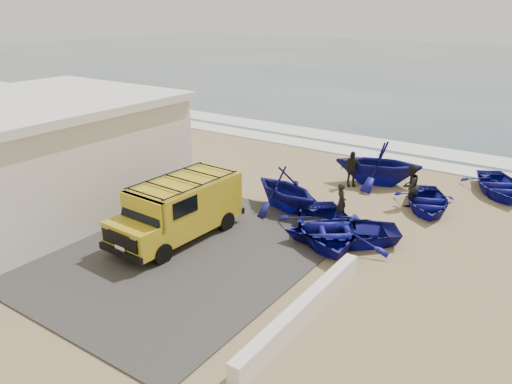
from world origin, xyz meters
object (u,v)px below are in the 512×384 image
Objects in this scene: fisherman_front at (341,202)px; fisherman_back at (351,169)px; boat_mid_left at (285,189)px; boat_far_left at (379,163)px; boat_mid_right at (427,201)px; boat_near_left at (326,227)px; boat_far_right at (500,186)px; fisherman_middle at (410,185)px; boat_near_right at (341,231)px; building at (38,153)px; parapet at (303,310)px; van at (180,207)px.

fisherman_front is 0.94× the size of fisherman_back.
boat_mid_left is 0.87× the size of boat_far_left.
fisherman_front is at bearing -149.71° from boat_mid_right.
boat_far_right is at bearing 26.26° from boat_near_left.
boat_far_right is at bearing 92.04° from boat_far_left.
boat_near_left is 2.47× the size of fisherman_middle.
fisherman_front is (0.44, -4.74, -0.23)m from boat_far_left.
fisherman_middle reaches higher than boat_mid_right.
boat_near_right is 2.40× the size of fisherman_back.
fisherman_back is at bearing 43.88° from building.
building is 11.53m from boat_near_left.
parapet is at bearing -4.58° from building.
boat_far_left reaches higher than parapet.
building is 13.00m from fisherman_back.
boat_far_left reaches higher than boat_mid_left.
boat_mid_right is 2.08× the size of fisherman_back.
boat_far_left is (-1.20, 6.30, 0.59)m from boat_near_right.
building is 11.90m from fisherman_front.
boat_far_left is (10.18, 9.92, -1.17)m from building.
fisherman_middle is (0.82, 4.53, 0.46)m from boat_near_right.
building is at bearing -173.79° from fisherman_back.
building is 2.43× the size of boat_near_right.
van is at bearing 176.39° from boat_near_left.
parapet is at bearing 17.72° from fisherman_middle.
boat_near_right is 6.44m from boat_far_left.
boat_near_right is at bearing -27.13° from boat_near_left.
boat_mid_left is at bearing 71.20° from van.
boat_mid_left is (-3.07, 1.41, 0.46)m from boat_near_right.
fisherman_middle is (12.19, 8.15, -1.31)m from building.
parapet is at bearing -106.61° from boat_near_left.
fisherman_back reaches higher than fisherman_front.
parapet is 1.55× the size of boat_near_right.
boat_mid_right is at bearing 39.83° from boat_far_left.
parapet is 10.47m from fisherman_back.
building reaches higher than van.
fisherman_back is at bearing 4.67° from boat_mid_left.
boat_mid_right is at bearing -50.27° from fisherman_back.
boat_near_left is 2.80× the size of fisherman_front.
boat_far_left is (-0.66, 6.39, 0.55)m from boat_near_left.
boat_mid_right is (1.55, 4.53, -0.05)m from boat_near_right.
boat_near_right is (0.53, 0.09, -0.04)m from boat_near_left.
van is at bearing 177.84° from boat_mid_left.
parapet is at bearing -109.96° from fisherman_back.
boat_mid_left reaches higher than boat_mid_right.
boat_far_left is (3.53, 9.12, -0.14)m from van.
fisherman_back is at bearing 107.71° from parapet.
boat_near_left is 0.54m from boat_near_right.
van is 3.09× the size of fisherman_back.
parapet is at bearing -125.97° from boat_mid_left.
parapet is 3.73× the size of fisherman_back.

